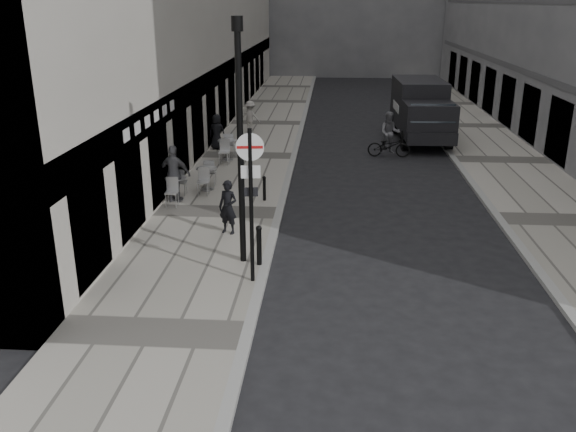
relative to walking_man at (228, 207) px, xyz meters
name	(u,v)px	position (x,y,z in m)	size (l,w,h in m)	color
ground	(224,426)	(1.32, -8.45, -0.92)	(120.00, 120.00, 0.00)	black
sidewalk	(249,156)	(-0.68, 9.55, -0.86)	(4.00, 60.00, 0.12)	#A09B91
far_sidewalk	(502,161)	(10.32, 9.55, -0.86)	(4.00, 60.00, 0.12)	#A09B91
walking_man	(228,207)	(0.00, 0.00, 0.00)	(0.58, 0.38, 1.59)	black
sign_post	(251,186)	(1.12, -3.17, 1.62)	(0.65, 0.14, 3.77)	black
lamppost	(240,133)	(0.72, -1.98, 2.62)	(0.28, 0.28, 6.14)	black
bollard_near	(259,247)	(1.17, -2.20, -0.30)	(0.13, 0.13, 1.00)	black
bollard_far	(264,189)	(0.72, 3.16, -0.40)	(0.11, 0.11, 0.80)	black
panel_van	(421,108)	(7.31, 13.70, 0.71)	(2.47, 6.23, 2.90)	black
cyclist	(389,139)	(5.52, 10.16, -0.13)	(1.91, 0.76, 2.02)	black
pedestrian_a	(174,174)	(-2.28, 2.82, 0.17)	(1.14, 0.47, 1.94)	#515155
pedestrian_b	(250,117)	(-1.24, 14.43, 0.02)	(1.05, 0.60, 1.63)	#A8A29B
pedestrian_c	(217,132)	(-2.28, 10.63, 0.01)	(0.78, 0.51, 1.60)	black
cafe_table_near	(207,177)	(-1.48, 4.24, -0.31)	(0.75, 1.68, 0.96)	#B9B9BC
cafe_table_mid	(176,187)	(-2.28, 2.95, -0.32)	(0.73, 1.66, 0.94)	#B6B7B9
cafe_table_far	(227,148)	(-1.48, 8.60, -0.28)	(0.80, 1.80, 1.02)	silver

